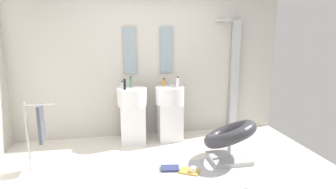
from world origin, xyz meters
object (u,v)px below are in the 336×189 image
(pedestal_sink_left, at_px, (132,113))
(lounge_chair, at_px, (230,137))
(coffee_mug, at_px, (193,170))
(magazine_navy, at_px, (170,168))
(soap_bottle_amber, at_px, (164,82))
(soap_bottle_clear, at_px, (122,85))
(magazine_ochre, at_px, (189,171))
(pedestal_sink_right, at_px, (170,111))
(shower_column, at_px, (234,74))
(soap_bottle_black, at_px, (125,84))
(soap_bottle_green, at_px, (131,82))
(towel_rack, at_px, (39,125))
(soap_bottle_white, at_px, (178,82))

(pedestal_sink_left, height_order, lounge_chair, pedestal_sink_left)
(lounge_chair, height_order, coffee_mug, lounge_chair)
(lounge_chair, xyz_separation_m, magazine_navy, (-0.90, -0.14, -0.32))
(magazine_navy, height_order, soap_bottle_amber, soap_bottle_amber)
(lounge_chair, xyz_separation_m, soap_bottle_clear, (-1.47, 0.99, 0.63))
(magazine_ochre, relative_size, coffee_mug, 3.15)
(pedestal_sink_right, xyz_separation_m, shower_column, (1.26, 0.27, 0.57))
(soap_bottle_clear, bearing_deg, soap_bottle_black, -66.49)
(soap_bottle_amber, distance_m, soap_bottle_green, 0.56)
(magazine_ochre, bearing_deg, magazine_navy, -175.44)
(shower_column, xyz_separation_m, lounge_chair, (-0.59, -1.27, -0.73))
(pedestal_sink_left, height_order, soap_bottle_black, soap_bottle_black)
(soap_bottle_amber, bearing_deg, magazine_navy, -96.40)
(magazine_navy, distance_m, soap_bottle_clear, 1.59)
(towel_rack, height_order, soap_bottle_white, soap_bottle_white)
(soap_bottle_green, bearing_deg, magazine_ochre, -64.60)
(shower_column, xyz_separation_m, magazine_navy, (-1.49, -1.41, -1.05))
(magazine_ochre, bearing_deg, soap_bottle_clear, 153.58)
(pedestal_sink_left, height_order, soap_bottle_green, soap_bottle_green)
(shower_column, height_order, magazine_ochre, shower_column)
(lounge_chair, height_order, magazine_navy, lounge_chair)
(towel_rack, bearing_deg, soap_bottle_green, 37.00)
(magazine_navy, bearing_deg, coffee_mug, -19.89)
(soap_bottle_white, bearing_deg, soap_bottle_black, -177.05)
(soap_bottle_amber, bearing_deg, soap_bottle_clear, -170.39)
(towel_rack, relative_size, magazine_navy, 3.88)
(shower_column, height_order, lounge_chair, shower_column)
(pedestal_sink_right, distance_m, soap_bottle_white, 0.52)
(pedestal_sink_left, height_order, soap_bottle_white, soap_bottle_white)
(soap_bottle_white, bearing_deg, pedestal_sink_right, 156.61)
(soap_bottle_black, distance_m, soap_bottle_green, 0.25)
(lounge_chair, bearing_deg, coffee_mug, -154.57)
(coffee_mug, xyz_separation_m, soap_bottle_amber, (-0.14, 1.40, 0.94))
(soap_bottle_clear, bearing_deg, soap_bottle_green, 44.69)
(coffee_mug, bearing_deg, soap_bottle_amber, 95.75)
(pedestal_sink_right, height_order, soap_bottle_green, soap_bottle_green)
(magazine_navy, xyz_separation_m, soap_bottle_white, (0.35, 1.09, 0.98))
(coffee_mug, bearing_deg, shower_column, 52.30)
(soap_bottle_clear, bearing_deg, pedestal_sink_right, 0.95)
(pedestal_sink_left, distance_m, soap_bottle_black, 0.53)
(soap_bottle_amber, bearing_deg, pedestal_sink_right, -51.63)
(magazine_ochre, bearing_deg, soap_bottle_green, 146.13)
(towel_rack, relative_size, soap_bottle_white, 5.35)
(pedestal_sink_right, distance_m, magazine_navy, 1.26)
(coffee_mug, relative_size, soap_bottle_clear, 0.63)
(soap_bottle_clear, xyz_separation_m, soap_bottle_green, (0.15, 0.14, 0.02))
(lounge_chair, relative_size, coffee_mug, 13.54)
(soap_bottle_white, bearing_deg, shower_column, 15.65)
(soap_bottle_clear, height_order, soap_bottle_green, soap_bottle_green)
(shower_column, distance_m, soap_bottle_white, 1.18)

